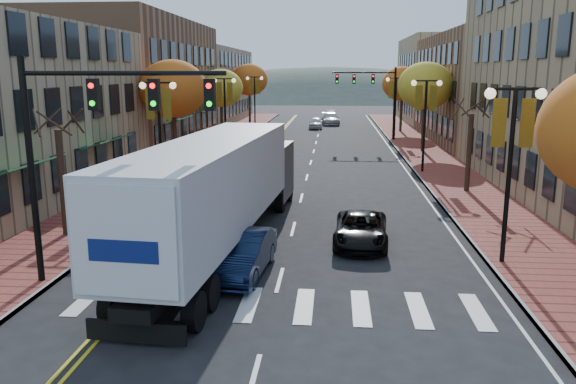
# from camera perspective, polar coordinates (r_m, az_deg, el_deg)

# --- Properties ---
(ground) EXTENTS (200.00, 200.00, 0.00)m
(ground) POSITION_cam_1_polar(r_m,az_deg,el_deg) (14.58, -2.41, -14.53)
(ground) COLOR black
(ground) RESTS_ON ground
(sidewalk_left) EXTENTS (4.00, 85.00, 0.15)m
(sidewalk_left) POSITION_cam_1_polar(r_m,az_deg,el_deg) (47.11, -8.47, 4.07)
(sidewalk_left) COLOR brown
(sidewalk_left) RESTS_ON ground
(sidewalk_right) EXTENTS (4.00, 85.00, 0.15)m
(sidewalk_right) POSITION_cam_1_polar(r_m,az_deg,el_deg) (46.47, 13.75, 3.75)
(sidewalk_right) COLOR brown
(sidewalk_right) RESTS_ON ground
(building_left_mid) EXTENTS (12.00, 24.00, 11.00)m
(building_left_mid) POSITION_cam_1_polar(r_m,az_deg,el_deg) (52.38, -16.48, 10.47)
(building_left_mid) COLOR brown
(building_left_mid) RESTS_ON ground
(building_left_far) EXTENTS (12.00, 26.00, 9.50)m
(building_left_far) POSITION_cam_1_polar(r_m,az_deg,el_deg) (76.27, -9.66, 10.57)
(building_left_far) COLOR #9E8966
(building_left_far) RESTS_ON ground
(building_right_mid) EXTENTS (15.00, 24.00, 10.00)m
(building_right_mid) POSITION_cam_1_polar(r_m,az_deg,el_deg) (57.48, 22.04, 9.69)
(building_right_mid) COLOR brown
(building_right_mid) RESTS_ON ground
(building_right_far) EXTENTS (15.00, 20.00, 11.00)m
(building_right_far) POSITION_cam_1_polar(r_m,az_deg,el_deg) (78.76, 17.33, 10.79)
(building_right_far) COLOR #9E8966
(building_right_far) RESTS_ON ground
(tree_left_a) EXTENTS (0.28, 0.28, 4.20)m
(tree_left_a) POSITION_cam_1_polar(r_m,az_deg,el_deg) (23.87, -21.92, 0.87)
(tree_left_a) COLOR #382619
(tree_left_a) RESTS_ON sidewalk_left
(tree_left_b) EXTENTS (4.48, 4.48, 7.21)m
(tree_left_b) POSITION_cam_1_polar(r_m,az_deg,el_deg) (38.45, -11.60, 10.22)
(tree_left_b) COLOR #382619
(tree_left_b) RESTS_ON sidewalk_left
(tree_left_c) EXTENTS (4.16, 4.16, 6.69)m
(tree_left_c) POSITION_cam_1_polar(r_m,az_deg,el_deg) (54.01, -6.82, 10.43)
(tree_left_c) COLOR #382619
(tree_left_c) RESTS_ON sidewalk_left
(tree_left_d) EXTENTS (4.61, 4.61, 7.42)m
(tree_left_d) POSITION_cam_1_polar(r_m,az_deg,el_deg) (71.73, -3.95, 11.31)
(tree_left_d) COLOR #382619
(tree_left_d) RESTS_ON sidewalk_left
(tree_right_b) EXTENTS (0.28, 0.28, 4.20)m
(tree_right_b) POSITION_cam_1_polar(r_m,az_deg,el_deg) (32.08, 17.91, 3.83)
(tree_right_b) COLOR #382619
(tree_right_b) RESTS_ON sidewalk_right
(tree_right_c) EXTENTS (4.48, 4.48, 7.21)m
(tree_right_c) POSITION_cam_1_polar(r_m,az_deg,el_deg) (47.52, 13.79, 10.43)
(tree_right_c) COLOR #382619
(tree_right_c) RESTS_ON sidewalk_right
(tree_right_d) EXTENTS (4.35, 4.35, 7.00)m
(tree_right_d) POSITION_cam_1_polar(r_m,az_deg,el_deg) (63.37, 11.53, 10.72)
(tree_right_d) COLOR #382619
(tree_right_d) RESTS_ON sidewalk_right
(lamp_left_b) EXTENTS (1.96, 0.36, 6.05)m
(lamp_left_b) POSITION_cam_1_polar(r_m,az_deg,el_deg) (30.43, -12.96, 7.56)
(lamp_left_b) COLOR black
(lamp_left_b) RESTS_ON ground
(lamp_left_c) EXTENTS (1.96, 0.36, 6.05)m
(lamp_left_c) POSITION_cam_1_polar(r_m,az_deg,el_deg) (47.87, -6.45, 9.33)
(lamp_left_c) COLOR black
(lamp_left_c) RESTS_ON ground
(lamp_left_d) EXTENTS (1.96, 0.36, 6.05)m
(lamp_left_d) POSITION_cam_1_polar(r_m,az_deg,el_deg) (65.61, -3.41, 10.10)
(lamp_left_d) COLOR black
(lamp_left_d) RESTS_ON ground
(lamp_right_a) EXTENTS (1.96, 0.36, 6.05)m
(lamp_right_a) POSITION_cam_1_polar(r_m,az_deg,el_deg) (19.94, 21.77, 4.79)
(lamp_right_a) COLOR black
(lamp_right_a) RESTS_ON ground
(lamp_right_b) EXTENTS (1.96, 0.36, 6.05)m
(lamp_right_b) POSITION_cam_1_polar(r_m,az_deg,el_deg) (37.46, 13.79, 8.32)
(lamp_right_b) COLOR black
(lamp_right_b) RESTS_ON ground
(lamp_right_c) EXTENTS (1.96, 0.36, 6.05)m
(lamp_right_c) POSITION_cam_1_polar(r_m,az_deg,el_deg) (55.29, 10.89, 9.55)
(lamp_right_c) COLOR black
(lamp_right_c) RESTS_ON ground
(traffic_mast_near) EXTENTS (6.10, 0.35, 7.00)m
(traffic_mast_near) POSITION_cam_1_polar(r_m,az_deg,el_deg) (17.52, -19.47, 6.14)
(traffic_mast_near) COLOR black
(traffic_mast_near) RESTS_ON ground
(traffic_mast_far) EXTENTS (6.10, 0.34, 7.00)m
(traffic_mast_far) POSITION_cam_1_polar(r_m,az_deg,el_deg) (55.09, 8.79, 10.27)
(traffic_mast_far) COLOR black
(traffic_mast_far) RESTS_ON ground
(semi_truck) EXTENTS (4.05, 17.14, 4.25)m
(semi_truck) POSITION_cam_1_polar(r_m,az_deg,el_deg) (20.92, -6.61, 0.84)
(semi_truck) COLOR black
(semi_truck) RESTS_ON ground
(navy_sedan) EXTENTS (1.89, 4.44, 1.43)m
(navy_sedan) POSITION_cam_1_polar(r_m,az_deg,el_deg) (18.51, -4.69, -6.28)
(navy_sedan) COLOR black
(navy_sedan) RESTS_ON ground
(black_suv) EXTENTS (2.26, 4.44, 1.20)m
(black_suv) POSITION_cam_1_polar(r_m,az_deg,el_deg) (21.83, 7.42, -3.77)
(black_suv) COLOR black
(black_suv) RESTS_ON ground
(car_far_white) EXTENTS (1.63, 3.94, 1.33)m
(car_far_white) POSITION_cam_1_polar(r_m,az_deg,el_deg) (66.81, 2.82, 7.03)
(car_far_white) COLOR silver
(car_far_white) RESTS_ON ground
(car_far_silver) EXTENTS (2.51, 5.22, 1.47)m
(car_far_silver) POSITION_cam_1_polar(r_m,az_deg,el_deg) (72.01, 4.34, 7.43)
(car_far_silver) COLOR #ABAAB2
(car_far_silver) RESTS_ON ground
(car_far_oncoming) EXTENTS (1.43, 4.07, 1.34)m
(car_far_oncoming) POSITION_cam_1_polar(r_m,az_deg,el_deg) (79.66, 4.31, 7.83)
(car_far_oncoming) COLOR #B8B8C0
(car_far_oncoming) RESTS_ON ground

